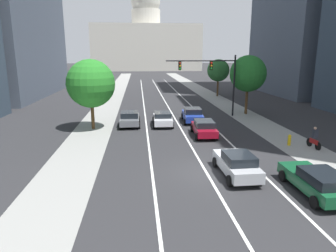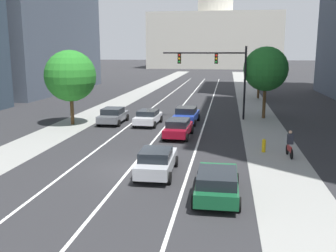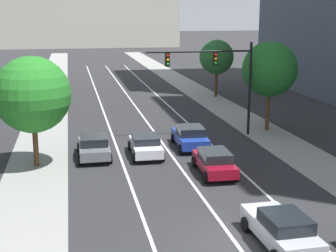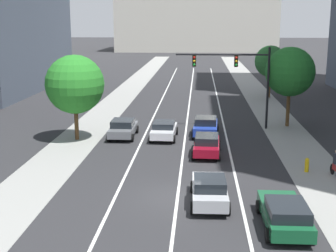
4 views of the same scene
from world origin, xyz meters
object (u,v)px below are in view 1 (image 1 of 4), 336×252
cyclist (314,138)px  street_tree_mid_right (218,70)px  traffic_signal_mast (214,73)px  car_green (317,181)px  fire_hydrant (289,140)px  car_silver (237,164)px  car_white (163,118)px  car_crimson (204,128)px  street_tree_near_right (248,74)px  street_tree_near_left (91,84)px  capitol_building (146,43)px  car_blue (193,115)px  car_gray (130,118)px

cyclist → street_tree_mid_right: bearing=-6.0°
traffic_signal_mast → cyclist: 14.54m
cyclist → car_green: bearing=144.6°
car_green → fire_hydrant: (2.84, 8.50, -0.28)m
car_silver → car_white: 14.06m
car_crimson → street_tree_near_right: bearing=-34.8°
cyclist → street_tree_near_left: (-17.92, 8.13, 3.56)m
car_green → fire_hydrant: size_ratio=5.20×
capitol_building → car_crimson: (1.67, -119.07, -11.47)m
car_white → street_tree_near_left: bearing=98.0°
capitol_building → car_white: (-1.67, -114.60, -11.49)m
capitol_building → car_blue: 113.81m
car_crimson → fire_hydrant: 7.12m
fire_hydrant → cyclist: cyclist is taller
car_crimson → traffic_signal_mast: 10.02m
fire_hydrant → street_tree_near_left: street_tree_near_left is taller
car_silver → street_tree_mid_right: street_tree_mid_right is taller
capitol_building → car_gray: 115.06m
traffic_signal_mast → fire_hydrant: size_ratio=8.84×
street_tree_near_left → traffic_signal_mast: bearing=20.7°
traffic_signal_mast → car_crimson: bearing=-108.3°
fire_hydrant → street_tree_near_right: street_tree_near_right is taller
car_silver → fire_hydrant: size_ratio=4.89×
cyclist → street_tree_near_left: size_ratio=0.26×
car_gray → cyclist: size_ratio=2.50×
traffic_signal_mast → car_green: bearing=-88.6°
car_crimson → car_white: bearing=39.0°
car_crimson → street_tree_near_right: street_tree_near_right is taller
car_blue → street_tree_near_right: size_ratio=0.64×
car_blue → car_gray: car_blue is taller
car_green → street_tree_near_left: (-13.57, 15.69, 3.66)m
street_tree_mid_right → street_tree_near_right: 16.19m
car_gray → street_tree_mid_right: bearing=-34.6°
car_blue → street_tree_mid_right: (7.98, 20.06, 3.63)m
traffic_signal_mast → street_tree_near_right: traffic_signal_mast is taller
street_tree_near_left → car_crimson: bearing=-19.8°
traffic_signal_mast → street_tree_mid_right: size_ratio=1.27×
street_tree_near_right → fire_hydrant: bearing=-94.9°
car_gray → traffic_signal_mast: bearing=-67.6°
car_gray → street_tree_near_left: bearing=106.2°
car_silver → car_green: 4.38m
car_crimson → street_tree_near_left: size_ratio=0.65×
street_tree_near_left → cyclist: bearing=-24.4°
car_blue → street_tree_near_left: street_tree_near_left is taller
capitol_building → car_silver: 128.78m
street_tree_mid_right → street_tree_near_left: (-18.20, -22.23, -0.01)m
street_tree_mid_right → traffic_signal_mast: bearing=-106.5°
car_silver → car_green: size_ratio=0.94×
capitol_building → fire_hydrant: bearing=-86.3°
car_green → car_white: bearing=21.7°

